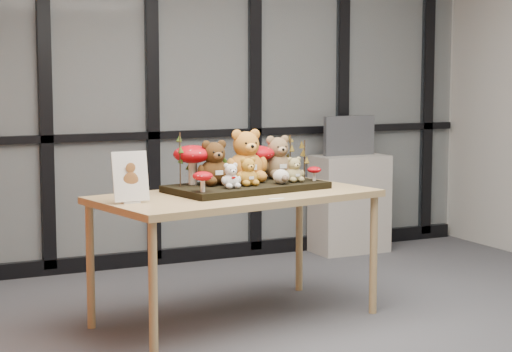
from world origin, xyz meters
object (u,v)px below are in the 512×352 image
bear_white_bow (231,174)px  mushroom_front_left (203,181)px  monitor (349,136)px  bear_brown_medium (214,160)px  bear_tan_back (278,155)px  plush_cream_hedgehog (281,176)px  mushroom_back_right (258,161)px  mushroom_back_left (193,163)px  mushroom_front_right (314,173)px  bear_pooh_yellow (246,153)px  bear_beige_small (294,168)px  display_table (236,203)px  bear_small_yellow (248,170)px  cabinet (349,204)px  diorama_tray (247,187)px  sign_holder (131,179)px

bear_white_bow → mushroom_front_left: bear_white_bow is taller
mushroom_front_left → monitor: bearing=40.0°
bear_brown_medium → bear_tan_back: size_ratio=0.99×
plush_cream_hedgehog → mushroom_back_right: (-0.03, 0.29, 0.07)m
mushroom_back_left → mushroom_front_right: mushroom_back_left is taller
mushroom_back_left → mushroom_back_right: (0.49, 0.06, -0.01)m
bear_pooh_yellow → bear_beige_small: bear_pooh_yellow is taller
display_table → bear_white_bow: bear_white_bow is taller
bear_small_yellow → bear_pooh_yellow: bearing=58.3°
cabinet → mushroom_front_right: bearing=-128.3°
mushroom_back_right → cabinet: mushroom_back_right is taller
cabinet → bear_tan_back: bearing=-136.4°
mushroom_back_left → monitor: size_ratio=0.58×
bear_pooh_yellow → cabinet: (1.63, 1.38, -0.62)m
bear_small_yellow → cabinet: (1.70, 1.56, -0.54)m
mushroom_front_left → cabinet: (2.06, 1.71, -0.51)m
diorama_tray → bear_white_bow: bear_white_bow is taller
diorama_tray → monitor: size_ratio=2.09×
bear_pooh_yellow → sign_holder: 0.92m
bear_tan_back → bear_beige_small: (-0.00, -0.24, -0.07)m
mushroom_back_right → monitor: bearing=41.2°
mushroom_front_right → cabinet: (1.20, 1.52, -0.49)m
bear_pooh_yellow → mushroom_back_left: 0.36m
bear_pooh_yellow → bear_small_yellow: (-0.07, -0.18, -0.09)m
bear_pooh_yellow → sign_holder: bear_pooh_yellow is taller
diorama_tray → bear_tan_back: bear_tan_back is taller
display_table → plush_cream_hedgehog: bearing=-14.5°
bear_pooh_yellow → monitor: size_ratio=0.79×
mushroom_back_left → mushroom_front_right: (0.79, -0.16, -0.09)m
mushroom_front_left → plush_cream_hedgehog: bearing=12.5°
cabinet → sign_holder: bearing=-146.2°
bear_tan_back → bear_white_bow: 0.60m
bear_brown_medium → bear_small_yellow: size_ratio=1.57×
diorama_tray → bear_brown_medium: size_ratio=3.22×
cabinet → mushroom_back_right: bearing=-139.2°
display_table → cabinet: size_ratio=2.22×
diorama_tray → bear_pooh_yellow: size_ratio=2.66×
cabinet → bear_small_yellow: bearing=-137.4°
diorama_tray → mushroom_front_right: mushroom_front_right is taller
mushroom_front_left → bear_pooh_yellow: bearing=37.2°
bear_brown_medium → monitor: size_ratio=0.65×
bear_tan_back → cabinet: bearing=33.1°
bear_small_yellow → plush_cream_hedgehog: bearing=-16.0°
bear_white_bow → plush_cream_hedgehog: 0.37m
display_table → mushroom_front_right: size_ratio=18.31×
diorama_tray → bear_brown_medium: bear_brown_medium is taller
bear_small_yellow → monitor: 2.32m
bear_white_bow → sign_holder: size_ratio=0.57×
bear_beige_small → mushroom_front_right: 0.15m
bear_tan_back → monitor: monitor is taller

